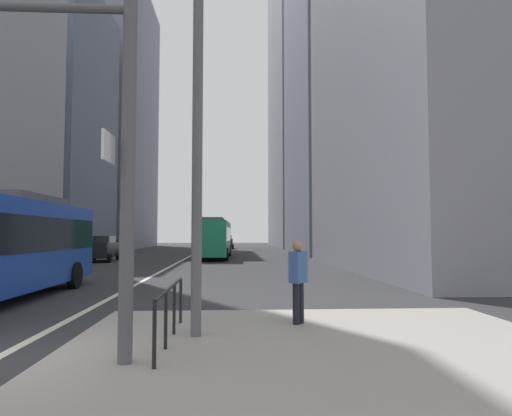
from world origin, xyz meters
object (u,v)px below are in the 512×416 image
(traffic_signal_gantry, at_px, (10,101))
(street_lamp_post, at_px, (198,69))
(city_bus_red_receding, at_px, (214,237))
(car_oncoming_mid, at_px, (102,248))
(pedestrian_waiting, at_px, (298,277))
(car_receding_near, at_px, (226,242))

(traffic_signal_gantry, relative_size, street_lamp_post, 0.75)
(city_bus_red_receding, bearing_deg, street_lamp_post, -88.39)
(car_oncoming_mid, relative_size, pedestrian_waiting, 2.49)
(car_oncoming_mid, relative_size, car_receding_near, 0.97)
(city_bus_red_receding, relative_size, car_oncoming_mid, 2.55)
(traffic_signal_gantry, bearing_deg, city_bus_red_receding, 86.63)
(city_bus_red_receding, height_order, car_oncoming_mid, city_bus_red_receding)
(car_oncoming_mid, distance_m, pedestrian_waiting, 27.34)
(city_bus_red_receding, height_order, pedestrian_waiting, city_bus_red_receding)
(car_oncoming_mid, xyz_separation_m, pedestrian_waiting, (11.27, -24.90, 0.16))
(car_oncoming_mid, distance_m, traffic_signal_gantry, 28.59)
(car_receding_near, relative_size, street_lamp_post, 0.57)
(city_bus_red_receding, distance_m, traffic_signal_gantry, 31.65)
(traffic_signal_gantry, height_order, street_lamp_post, street_lamp_post)
(car_receding_near, xyz_separation_m, pedestrian_waiting, (2.18, -53.80, 0.16))
(street_lamp_post, bearing_deg, city_bus_red_receding, 91.61)
(car_oncoming_mid, height_order, street_lamp_post, street_lamp_post)
(car_receding_near, distance_m, pedestrian_waiting, 53.84)
(city_bus_red_receding, xyz_separation_m, street_lamp_post, (0.84, -29.78, 3.45))
(city_bus_red_receding, relative_size, traffic_signal_gantry, 1.88)
(car_oncoming_mid, bearing_deg, city_bus_red_receding, 24.79)
(traffic_signal_gantry, bearing_deg, car_oncoming_mid, 103.17)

